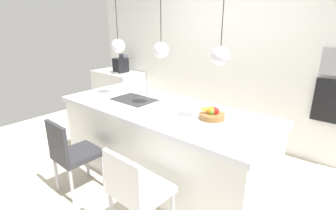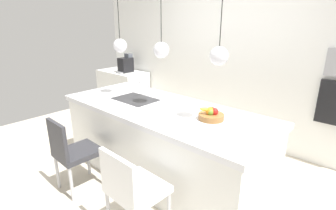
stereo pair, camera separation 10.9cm
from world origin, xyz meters
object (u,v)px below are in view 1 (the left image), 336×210
Objects in this scene: fruit_bowl at (212,114)px; chair_middle at (136,188)px; coffee_machine at (121,65)px; chair_near at (72,152)px.

fruit_bowl reaches higher than chair_middle.
coffee_machine reaches higher than fruit_bowl.
fruit_bowl is 3.16m from coffee_machine.
fruit_bowl is 1.08m from chair_middle.
chair_near is at bearing -179.75° from chair_middle.
coffee_machine is 0.43× the size of chair_middle.
coffee_machine is at bearing 157.28° from fruit_bowl.
chair_middle is (1.03, 0.00, 0.01)m from chair_near.
chair_middle is (2.76, -2.19, -0.50)m from coffee_machine.
coffee_machine is (-2.91, 1.22, 0.05)m from fruit_bowl.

